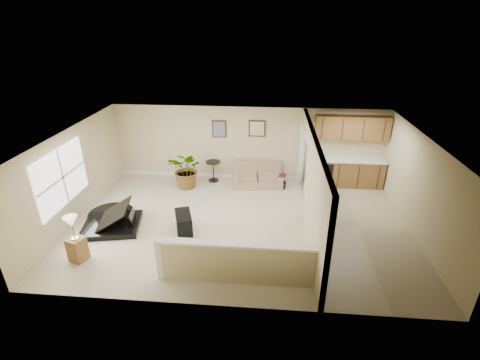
# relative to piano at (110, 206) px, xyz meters

# --- Properties ---
(floor) EXTENTS (9.00, 9.00, 0.00)m
(floor) POSITION_rel_piano_xyz_m (3.43, 0.35, -0.57)
(floor) COLOR beige
(floor) RESTS_ON ground
(back_wall) EXTENTS (9.00, 0.04, 2.50)m
(back_wall) POSITION_rel_piano_xyz_m (3.43, 3.35, 0.68)
(back_wall) COLOR #C3B485
(back_wall) RESTS_ON floor
(front_wall) EXTENTS (9.00, 0.04, 2.50)m
(front_wall) POSITION_rel_piano_xyz_m (3.43, -2.65, 0.68)
(front_wall) COLOR #C3B485
(front_wall) RESTS_ON floor
(left_wall) EXTENTS (0.04, 6.00, 2.50)m
(left_wall) POSITION_rel_piano_xyz_m (-1.07, 0.35, 0.68)
(left_wall) COLOR #C3B485
(left_wall) RESTS_ON floor
(right_wall) EXTENTS (0.04, 6.00, 2.50)m
(right_wall) POSITION_rel_piano_xyz_m (7.93, 0.35, 0.68)
(right_wall) COLOR #C3B485
(right_wall) RESTS_ON floor
(ceiling) EXTENTS (9.00, 6.00, 0.04)m
(ceiling) POSITION_rel_piano_xyz_m (3.43, 0.35, 1.93)
(ceiling) COLOR silver
(ceiling) RESTS_ON back_wall
(kitchen_vinyl) EXTENTS (2.70, 6.00, 0.01)m
(kitchen_vinyl) POSITION_rel_piano_xyz_m (6.58, 0.35, -0.57)
(kitchen_vinyl) COLOR tan
(kitchen_vinyl) RESTS_ON floor
(interior_partition) EXTENTS (0.18, 5.99, 2.50)m
(interior_partition) POSITION_rel_piano_xyz_m (5.23, 0.60, 0.65)
(interior_partition) COLOR #C3B485
(interior_partition) RESTS_ON floor
(pony_half_wall) EXTENTS (3.42, 0.22, 1.00)m
(pony_half_wall) POSITION_rel_piano_xyz_m (3.50, -1.95, -0.05)
(pony_half_wall) COLOR #C3B485
(pony_half_wall) RESTS_ON floor
(left_window) EXTENTS (0.05, 2.15, 1.45)m
(left_window) POSITION_rel_piano_xyz_m (-1.06, -0.15, 0.88)
(left_window) COLOR white
(left_window) RESTS_ON left_wall
(wall_art_left) EXTENTS (0.48, 0.04, 0.58)m
(wall_art_left) POSITION_rel_piano_xyz_m (2.48, 3.32, 1.18)
(wall_art_left) COLOR #371F14
(wall_art_left) RESTS_ON back_wall
(wall_mirror) EXTENTS (0.55, 0.04, 0.55)m
(wall_mirror) POSITION_rel_piano_xyz_m (3.73, 3.32, 1.23)
(wall_mirror) COLOR #371F14
(wall_mirror) RESTS_ON back_wall
(kitchen_cabinets) EXTENTS (2.36, 0.65, 2.33)m
(kitchen_cabinets) POSITION_rel_piano_xyz_m (6.62, 3.08, 0.30)
(kitchen_cabinets) COLOR brown
(kitchen_cabinets) RESTS_ON floor
(piano) EXTENTS (1.88, 1.91, 1.37)m
(piano) POSITION_rel_piano_xyz_m (0.00, 0.00, 0.00)
(piano) COLOR black
(piano) RESTS_ON floor
(piano_bench) EXTENTS (0.61, 0.85, 0.51)m
(piano_bench) POSITION_rel_piano_xyz_m (1.99, -0.13, -0.31)
(piano_bench) COLOR black
(piano_bench) RESTS_ON floor
(loveseat) EXTENTS (1.71, 1.07, 0.93)m
(loveseat) POSITION_rel_piano_xyz_m (3.79, 2.88, -0.22)
(loveseat) COLOR #94795E
(loveseat) RESTS_ON floor
(accent_table) EXTENTS (0.49, 0.49, 0.71)m
(accent_table) POSITION_rel_piano_xyz_m (2.28, 3.00, -0.11)
(accent_table) COLOR black
(accent_table) RESTS_ON floor
(palm_plant) EXTENTS (1.37, 1.27, 1.26)m
(palm_plant) POSITION_rel_piano_xyz_m (1.54, 2.45, 0.05)
(palm_plant) COLOR black
(palm_plant) RESTS_ON floor
(small_plant) EXTENTS (0.31, 0.31, 0.53)m
(small_plant) POSITION_rel_piano_xyz_m (4.59, 2.64, -0.34)
(small_plant) COLOR black
(small_plant) RESTS_ON floor
(lamp_stand) EXTENTS (0.42, 0.42, 1.15)m
(lamp_stand) POSITION_rel_piano_xyz_m (-0.16, -1.51, -0.08)
(lamp_stand) COLOR brown
(lamp_stand) RESTS_ON floor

